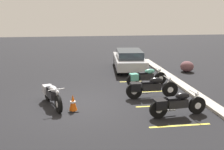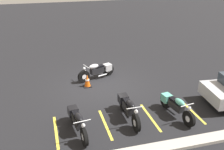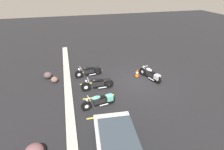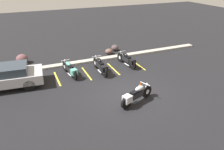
{
  "view_description": "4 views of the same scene",
  "coord_description": "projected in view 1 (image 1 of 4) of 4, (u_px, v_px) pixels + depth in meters",
  "views": [
    {
      "loc": [
        10.16,
        0.02,
        3.68
      ],
      "look_at": [
        -0.35,
        1.51,
        1.09
      ],
      "focal_mm": 42.0,
      "sensor_mm": 36.0,
      "label": 1
    },
    {
      "loc": [
        2.66,
        11.74,
        5.89
      ],
      "look_at": [
        -0.21,
        1.23,
        1.1
      ],
      "focal_mm": 42.0,
      "sensor_mm": 36.0,
      "label": 2
    },
    {
      "loc": [
        -10.65,
        4.94,
        6.8
      ],
      "look_at": [
        -0.15,
        2.16,
        0.9
      ],
      "focal_mm": 28.0,
      "sensor_mm": 36.0,
      "label": 3
    },
    {
      "loc": [
        -4.78,
        -9.08,
        6.05
      ],
      "look_at": [
        -0.51,
        0.91,
        0.84
      ],
      "focal_mm": 35.0,
      "sensor_mm": 36.0,
      "label": 4
    }
  ],
  "objects": [
    {
      "name": "parked_bike_1",
      "position": [
        150.0,
        87.0,
        11.3
      ],
      "size": [
        0.65,
        2.31,
        0.91
      ],
      "rotation": [
        0.0,
        0.0,
        1.58
      ],
      "color": "black",
      "rests_on": "ground"
    },
    {
      "name": "stall_line_1",
      "position": [
        149.0,
        92.0,
        12.31
      ],
      "size": [
        0.1,
        2.1,
        0.0
      ],
      "primitive_type": "cube",
      "color": "gold",
      "rests_on": "ground"
    },
    {
      "name": "concrete_curb",
      "position": [
        200.0,
        97.0,
        11.35
      ],
      "size": [
        18.0,
        0.5,
        0.12
      ],
      "primitive_type": "cube",
      "color": "#A8A399",
      "rests_on": "ground"
    },
    {
      "name": "stall_line_2",
      "position": [
        162.0,
        106.0,
        10.48
      ],
      "size": [
        0.1,
        2.1,
        0.0
      ],
      "primitive_type": "cube",
      "color": "gold",
      "rests_on": "ground"
    },
    {
      "name": "stall_line_0",
      "position": [
        139.0,
        81.0,
        14.13
      ],
      "size": [
        0.1,
        2.1,
        0.0
      ],
      "primitive_type": "cube",
      "color": "gold",
      "rests_on": "ground"
    },
    {
      "name": "traffic_cone",
      "position": [
        73.0,
        103.0,
        9.87
      ],
      "size": [
        0.4,
        0.4,
        0.65
      ],
      "color": "black",
      "rests_on": "ground"
    },
    {
      "name": "stall_line_3",
      "position": [
        180.0,
        126.0,
        8.65
      ],
      "size": [
        0.1,
        2.1,
        0.0
      ],
      "primitive_type": "cube",
      "color": "gold",
      "rests_on": "ground"
    },
    {
      "name": "parked_bike_0",
      "position": [
        145.0,
        77.0,
        13.2
      ],
      "size": [
        0.71,
        2.15,
        0.85
      ],
      "rotation": [
        0.0,
        0.0,
        1.73
      ],
      "color": "black",
      "rests_on": "ground"
    },
    {
      "name": "ground",
      "position": [
        76.0,
        104.0,
        10.64
      ],
      "size": [
        60.0,
        60.0,
        0.0
      ],
      "primitive_type": "plane",
      "color": "black"
    },
    {
      "name": "parked_bike_2",
      "position": [
        175.0,
        104.0,
        9.33
      ],
      "size": [
        0.67,
        2.19,
        0.86
      ],
      "rotation": [
        0.0,
        0.0,
        1.69
      ],
      "color": "black",
      "rests_on": "ground"
    },
    {
      "name": "motorcycle_silver_featured",
      "position": [
        52.0,
        94.0,
        10.43
      ],
      "size": [
        2.11,
        0.99,
        0.87
      ],
      "rotation": [
        0.0,
        0.0,
        0.35
      ],
      "color": "black",
      "rests_on": "ground"
    },
    {
      "name": "car_silver",
      "position": [
        129.0,
        59.0,
        16.78
      ],
      "size": [
        4.45,
        2.19,
        1.29
      ],
      "rotation": [
        0.0,
        0.0,
        3.05
      ],
      "color": "black",
      "rests_on": "ground"
    },
    {
      "name": "landscape_rock_1",
      "position": [
        187.0,
        66.0,
        16.28
      ],
      "size": [
        1.15,
        1.15,
        0.67
      ],
      "primitive_type": "ellipsoid",
      "rotation": [
        0.0,
        0.0,
        0.9
      ],
      "color": "brown",
      "rests_on": "ground"
    }
  ]
}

